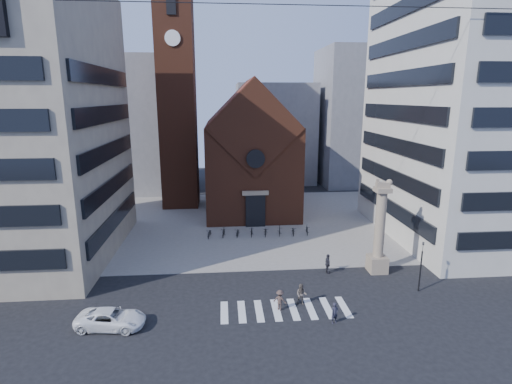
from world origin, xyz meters
TOP-DOWN VIEW (x-y plane):
  - ground at (0.00, 0.00)m, footprint 120.00×120.00m
  - piazza at (0.00, 19.00)m, footprint 46.00×30.00m
  - zebra_crossing at (0.55, -3.00)m, footprint 10.20×3.20m
  - church at (0.00, 25.04)m, footprint 12.00×16.65m
  - campanile at (-10.00, 28.00)m, footprint 5.50×5.50m
  - building_left at (-24.00, 10.00)m, footprint 18.00×20.00m
  - building_right at (24.00, 12.00)m, footprint 18.00×22.00m
  - bg_block_left at (-20.00, 40.00)m, footprint 16.00×14.00m
  - bg_block_mid at (6.00, 45.00)m, footprint 14.00×12.00m
  - bg_block_right at (22.00, 42.00)m, footprint 16.00×14.00m
  - lion_column at (10.01, 3.00)m, footprint 1.63×1.60m
  - traffic_light at (12.00, -1.00)m, footprint 0.13×0.16m
  - white_car at (-11.82, -4.30)m, footprint 4.92×2.69m
  - pedestrian_0 at (3.75, -5.10)m, footprint 0.66×0.56m
  - pedestrian_1 at (1.92, -2.35)m, footprint 1.00×0.90m
  - pedestrian_2 at (5.39, 3.00)m, footprint 0.51×1.10m
  - pedestrian_3 at (0.17, -2.95)m, footprint 1.18×1.00m
  - scooter_0 at (-5.54, 13.45)m, footprint 0.86×1.87m
  - scooter_1 at (-3.93, 13.45)m, footprint 0.72×1.80m
  - scooter_2 at (-2.32, 13.45)m, footprint 0.86×1.87m
  - scooter_3 at (-0.71, 13.45)m, footprint 0.72×1.80m
  - scooter_4 at (0.90, 13.45)m, footprint 0.86×1.87m
  - scooter_5 at (2.51, 13.45)m, footprint 0.72×1.80m
  - scooter_6 at (4.12, 13.45)m, footprint 0.86×1.87m
  - scooter_7 at (5.73, 13.45)m, footprint 0.72×1.80m

SIDE VIEW (x-z plane):
  - ground at x=0.00m, z-range 0.00..0.00m
  - zebra_crossing at x=0.55m, z-range 0.00..0.01m
  - piazza at x=0.00m, z-range 0.00..0.05m
  - scooter_0 at x=-5.54m, z-range 0.05..1.00m
  - scooter_2 at x=-2.32m, z-range 0.05..1.00m
  - scooter_4 at x=0.90m, z-range 0.05..1.00m
  - scooter_6 at x=4.12m, z-range 0.05..1.00m
  - scooter_1 at x=-3.93m, z-range 0.05..1.10m
  - scooter_3 at x=-0.71m, z-range 0.05..1.10m
  - scooter_5 at x=2.51m, z-range 0.05..1.10m
  - scooter_7 at x=5.73m, z-range 0.05..1.10m
  - white_car at x=-11.82m, z-range 0.00..1.31m
  - pedestrian_0 at x=3.75m, z-range 0.00..1.54m
  - pedestrian_3 at x=0.17m, z-range 0.00..1.59m
  - pedestrian_1 at x=1.92m, z-range 0.00..1.70m
  - pedestrian_2 at x=5.39m, z-range 0.00..1.83m
  - traffic_light at x=12.00m, z-range 0.14..4.44m
  - lion_column at x=10.01m, z-range -0.88..7.79m
  - church at x=0.00m, z-range -1.02..16.98m
  - bg_block_mid at x=6.00m, z-range 0.00..18.00m
  - bg_block_left at x=-20.00m, z-range 0.00..22.00m
  - bg_block_right at x=22.00m, z-range 0.00..24.00m
  - building_left at x=-24.00m, z-range 0.00..26.00m
  - campanile at x=-10.00m, z-range 0.14..31.34m
  - building_right at x=24.00m, z-range 0.00..32.00m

